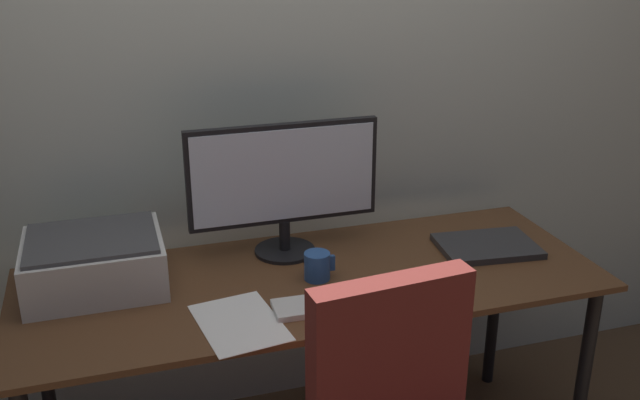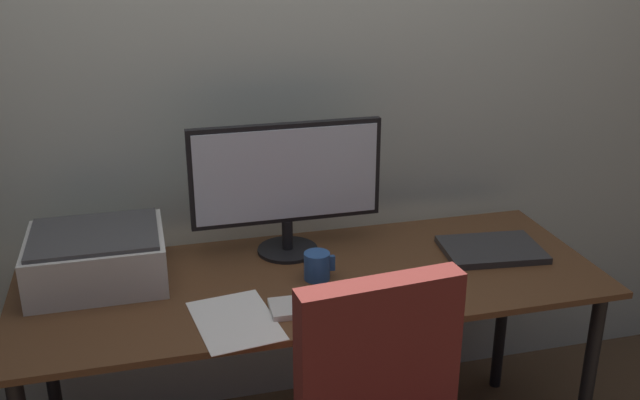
{
  "view_description": "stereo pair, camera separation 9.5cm",
  "coord_description": "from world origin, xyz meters",
  "views": [
    {
      "loc": [
        -0.56,
        -1.89,
        1.76
      ],
      "look_at": [
        0.02,
        -0.01,
        1.0
      ],
      "focal_mm": 40.27,
      "sensor_mm": 36.0,
      "label": 1
    },
    {
      "loc": [
        -0.47,
        -1.92,
        1.76
      ],
      "look_at": [
        0.02,
        -0.01,
        1.0
      ],
      "focal_mm": 40.27,
      "sensor_mm": 36.0,
      "label": 2
    }
  ],
  "objects": [
    {
      "name": "mouse",
      "position": [
        0.19,
        -0.17,
        0.76
      ],
      "size": [
        0.07,
        0.1,
        0.03
      ],
      "primitive_type": "cube",
      "rotation": [
        0.0,
        0.0,
        0.14
      ],
      "color": "black",
      "rests_on": "desk"
    },
    {
      "name": "monitor",
      "position": [
        -0.03,
        0.2,
        0.99
      ],
      "size": [
        0.62,
        0.2,
        0.44
      ],
      "color": "black",
      "rests_on": "desk"
    },
    {
      "name": "back_wall",
      "position": [
        0.0,
        0.51,
        1.3
      ],
      "size": [
        6.4,
        0.1,
        2.6
      ],
      "primitive_type": "cube",
      "color": "beige",
      "rests_on": "ground"
    },
    {
      "name": "laptop",
      "position": [
        0.62,
        0.02,
        0.75
      ],
      "size": [
        0.34,
        0.26,
        0.02
      ],
      "primitive_type": "cube",
      "rotation": [
        0.0,
        0.0,
        -0.11
      ],
      "color": "#2D2D30",
      "rests_on": "desk"
    },
    {
      "name": "desk",
      "position": [
        0.0,
        0.0,
        0.66
      ],
      "size": [
        1.79,
        0.68,
        0.74
      ],
      "color": "#56351E",
      "rests_on": "ground"
    },
    {
      "name": "keyboard",
      "position": [
        -0.02,
        -0.19,
        0.75
      ],
      "size": [
        0.29,
        0.12,
        0.02
      ],
      "primitive_type": "cube",
      "rotation": [
        0.0,
        0.0,
        -0.04
      ],
      "color": "silver",
      "rests_on": "desk"
    },
    {
      "name": "printer",
      "position": [
        -0.63,
        0.14,
        0.82
      ],
      "size": [
        0.4,
        0.34,
        0.16
      ],
      "color": "silver",
      "rests_on": "desk"
    },
    {
      "name": "paper_sheet",
      "position": [
        -0.27,
        -0.2,
        0.74
      ],
      "size": [
        0.25,
        0.32,
        0.0
      ],
      "primitive_type": "cube",
      "rotation": [
        0.0,
        0.0,
        0.14
      ],
      "color": "white",
      "rests_on": "desk"
    },
    {
      "name": "coffee_mug",
      "position": [
        0.01,
        -0.02,
        0.78
      ],
      "size": [
        0.1,
        0.08,
        0.09
      ],
      "color": "#285193",
      "rests_on": "desk"
    }
  ]
}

